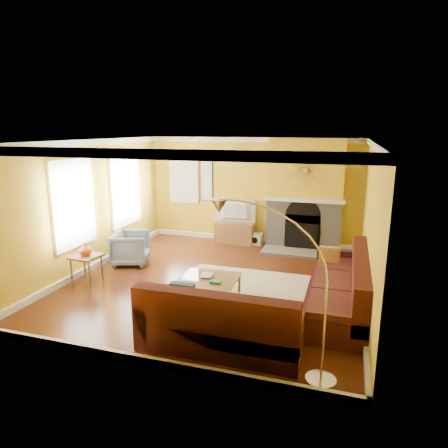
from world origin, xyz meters
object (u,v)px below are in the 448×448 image
(arc_lamp, at_px, (275,293))
(armchair, at_px, (131,248))
(sectional_sofa, at_px, (270,283))
(media_console, at_px, (235,233))
(coffee_table, at_px, (207,289))
(side_table, at_px, (87,269))

(arc_lamp, bearing_deg, armchair, 140.29)
(sectional_sofa, xyz_separation_m, media_console, (-1.62, 3.58, -0.17))
(armchair, bearing_deg, arc_lamp, -148.36)
(sectional_sofa, height_order, armchair, sectional_sofa)
(media_console, distance_m, arc_lamp, 5.79)
(media_console, distance_m, armchair, 2.85)
(coffee_table, distance_m, arc_lamp, 2.50)
(sectional_sofa, bearing_deg, armchair, 158.63)
(coffee_table, bearing_deg, sectional_sofa, -1.05)
(sectional_sofa, relative_size, side_table, 6.56)
(coffee_table, height_order, media_console, media_console)
(sectional_sofa, xyz_separation_m, side_table, (-3.59, 0.08, -0.17))
(armchair, relative_size, arc_lamp, 0.37)
(coffee_table, distance_m, armchair, 2.60)
(side_table, bearing_deg, sectional_sofa, -1.25)
(sectional_sofa, relative_size, arc_lamp, 1.70)
(coffee_table, height_order, side_table, side_table)
(sectional_sofa, distance_m, arc_lamp, 1.93)
(sectional_sofa, distance_m, armchair, 3.60)
(media_console, height_order, arc_lamp, arc_lamp)
(sectional_sofa, height_order, side_table, sectional_sofa)
(media_console, bearing_deg, sectional_sofa, -65.57)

